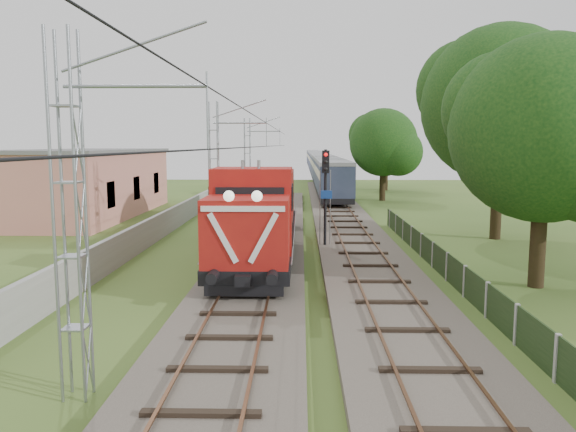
{
  "coord_description": "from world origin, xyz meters",
  "views": [
    {
      "loc": [
        1.96,
        -19.81,
        5.6
      ],
      "look_at": [
        1.34,
        6.82,
        2.2
      ],
      "focal_mm": 35.0,
      "sensor_mm": 36.0,
      "label": 1
    }
  ],
  "objects": [
    {
      "name": "ground",
      "position": [
        0.0,
        0.0,
        0.0
      ],
      "size": [
        140.0,
        140.0,
        0.0
      ],
      "primitive_type": "plane",
      "color": "#3D5A21",
      "rests_on": "ground"
    },
    {
      "name": "track_main",
      "position": [
        0.0,
        7.0,
        0.18
      ],
      "size": [
        4.2,
        70.0,
        0.45
      ],
      "color": "#6B6054",
      "rests_on": "ground"
    },
    {
      "name": "track_side",
      "position": [
        5.0,
        20.0,
        0.18
      ],
      "size": [
        4.2,
        80.0,
        0.45
      ],
      "color": "#6B6054",
      "rests_on": "ground"
    },
    {
      "name": "catenary",
      "position": [
        -2.95,
        12.0,
        4.05
      ],
      "size": [
        3.31,
        70.0,
        8.0
      ],
      "color": "gray",
      "rests_on": "ground"
    },
    {
      "name": "boundary_wall",
      "position": [
        -6.5,
        12.0,
        0.75
      ],
      "size": [
        0.25,
        40.0,
        1.5
      ],
      "primitive_type": "cube",
      "color": "#9E9E99",
      "rests_on": "ground"
    },
    {
      "name": "station_building",
      "position": [
        -15.0,
        24.0,
        2.63
      ],
      "size": [
        8.4,
        20.4,
        5.22
      ],
      "color": "tan",
      "rests_on": "ground"
    },
    {
      "name": "fence",
      "position": [
        8.0,
        3.0,
        0.6
      ],
      "size": [
        0.12,
        32.0,
        1.2
      ],
      "color": "black",
      "rests_on": "ground"
    },
    {
      "name": "locomotive",
      "position": [
        0.0,
        7.72,
        2.34
      ],
      "size": [
        3.16,
        18.05,
        4.58
      ],
      "color": "black",
      "rests_on": "ground"
    },
    {
      "name": "coach_rake",
      "position": [
        5.0,
        82.59,
        2.5
      ],
      "size": [
        3.0,
        112.12,
        3.47
      ],
      "color": "black",
      "rests_on": "ground"
    },
    {
      "name": "signal_post",
      "position": [
        3.24,
        9.56,
        3.68
      ],
      "size": [
        0.59,
        0.46,
        5.35
      ],
      "color": "black",
      "rests_on": "ground"
    },
    {
      "name": "tree_a",
      "position": [
        11.36,
        2.09,
        6.1
      ],
      "size": [
        7.55,
        7.19,
        9.78
      ],
      "color": "#322514",
      "rests_on": "ground"
    },
    {
      "name": "tree_b",
      "position": [
        13.68,
        13.56,
        7.8
      ],
      "size": [
        9.64,
        9.18,
        12.5
      ],
      "color": "#322514",
      "rests_on": "ground"
    },
    {
      "name": "tree_c",
      "position": [
        10.22,
        36.59,
        5.73
      ],
      "size": [
        7.08,
        6.75,
        9.18
      ],
      "color": "#322514",
      "rests_on": "ground"
    },
    {
      "name": "tree_d",
      "position": [
        12.43,
        49.41,
        6.09
      ],
      "size": [
        7.53,
        7.17,
        9.76
      ],
      "color": "#322514",
      "rests_on": "ground"
    }
  ]
}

